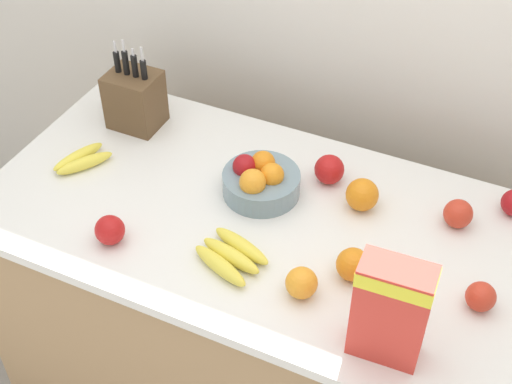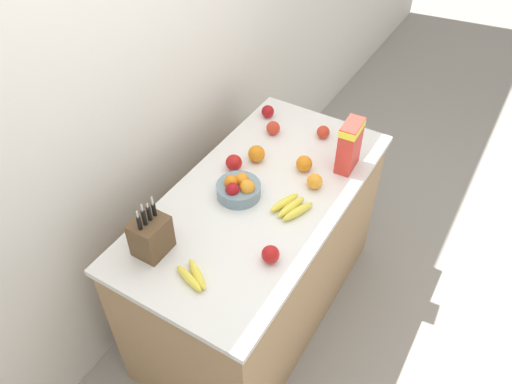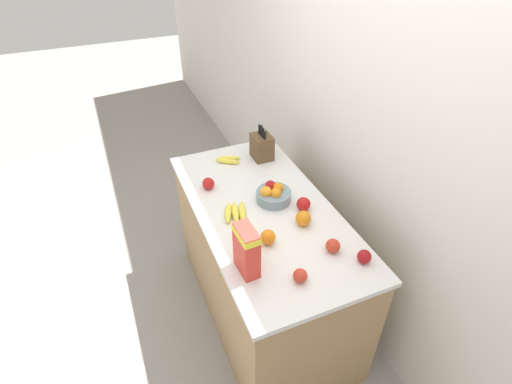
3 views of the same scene
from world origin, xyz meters
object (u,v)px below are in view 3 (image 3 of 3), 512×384
at_px(fruit_bowl, 273,194).
at_px(apple_near_bananas, 364,257).
at_px(banana_bunch_left, 228,160).
at_px(apple_by_knife_block, 333,246).
at_px(apple_leftmost, 300,276).
at_px(orange_mid_right, 268,237).
at_px(orange_back_center, 244,232).
at_px(apple_rear, 303,204).
at_px(apple_rightmost, 208,184).
at_px(knife_block, 262,147).
at_px(banana_bunch_right, 235,212).
at_px(orange_front_left, 303,218).
at_px(cereal_box, 247,249).

xyz_separation_m(fruit_bowl, apple_near_bananas, (0.63, 0.21, -0.01)).
xyz_separation_m(banana_bunch_left, apple_by_knife_block, (1.01, 0.21, 0.02)).
height_order(apple_leftmost, orange_mid_right, orange_mid_right).
bearing_deg(orange_back_center, apple_leftmost, 19.67).
distance_m(apple_rear, apple_rightmost, 0.60).
relative_size(apple_rear, orange_back_center, 1.08).
relative_size(apple_near_bananas, orange_mid_right, 0.88).
distance_m(apple_by_knife_block, apple_rightmost, 0.87).
bearing_deg(apple_rightmost, orange_back_center, 4.91).
bearing_deg(banana_bunch_left, apple_rightmost, -41.68).
bearing_deg(orange_mid_right, orange_back_center, -131.15).
relative_size(apple_by_knife_block, apple_rear, 0.91).
bearing_deg(orange_mid_right, apple_leftmost, 6.81).
height_order(knife_block, apple_near_bananas, knife_block).
height_order(knife_block, apple_rear, knife_block).
relative_size(apple_rightmost, orange_mid_right, 0.93).
xyz_separation_m(fruit_bowl, banana_bunch_right, (0.04, -0.26, -0.02)).
bearing_deg(apple_leftmost, apple_rightmost, -168.47).
distance_m(banana_bunch_left, banana_bunch_right, 0.56).
bearing_deg(banana_bunch_left, orange_mid_right, -4.97).
xyz_separation_m(apple_by_knife_block, orange_back_center, (-0.27, -0.38, 0.00)).
height_order(knife_block, banana_bunch_left, knife_block).
bearing_deg(orange_back_center, knife_block, 149.79).
bearing_deg(orange_back_center, apple_rightmost, -175.09).
bearing_deg(apple_rightmost, apple_rear, 47.28).
xyz_separation_m(banana_bunch_right, apple_rear, (0.11, 0.38, 0.02)).
relative_size(banana_bunch_left, apple_near_bananas, 2.51).
bearing_deg(apple_rightmost, orange_mid_right, 13.85).
xyz_separation_m(apple_by_knife_block, orange_front_left, (-0.24, -0.04, 0.01)).
height_order(banana_bunch_right, apple_near_bananas, apple_near_bananas).
bearing_deg(apple_near_bananas, apple_leftmost, -92.31).
bearing_deg(cereal_box, orange_back_center, 159.43).
bearing_deg(apple_rear, orange_back_center, -78.19).
distance_m(banana_bunch_left, orange_mid_right, 0.83).
relative_size(apple_by_knife_block, orange_back_center, 0.99).
height_order(banana_bunch_left, apple_rightmost, apple_rightmost).
height_order(apple_leftmost, apple_near_bananas, apple_near_bananas).
distance_m(cereal_box, apple_by_knife_block, 0.47).
bearing_deg(apple_rightmost, orange_front_left, 36.08).
bearing_deg(fruit_bowl, apple_leftmost, -13.04).
distance_m(fruit_bowl, orange_mid_right, 0.37).
xyz_separation_m(cereal_box, orange_mid_right, (-0.13, 0.17, -0.10)).
xyz_separation_m(apple_rightmost, apple_leftmost, (0.87, 0.18, -0.00)).
height_order(banana_bunch_left, apple_by_knife_block, apple_by_knife_block).
distance_m(apple_by_knife_block, apple_rear, 0.36).
xyz_separation_m(knife_block, apple_leftmost, (1.08, -0.27, -0.05)).
distance_m(knife_block, banana_bunch_right, 0.64).
bearing_deg(apple_leftmost, apple_rear, 150.25).
relative_size(banana_bunch_left, apple_by_knife_block, 2.38).
relative_size(cereal_box, banana_bunch_left, 1.48).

